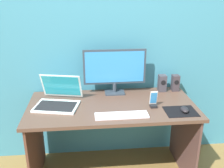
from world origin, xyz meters
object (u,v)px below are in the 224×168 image
object	(u,v)px
speaker_near_monitor	(162,83)
phone_in_dock	(153,101)
monitor	(115,69)
keyboard_external	(122,115)
laptop	(58,99)
mouse	(185,110)
speaker_right	(175,83)

from	to	relation	value
speaker_near_monitor	phone_in_dock	bearing A→B (deg)	-116.39
monitor	keyboard_external	xyz separation A→B (m)	(0.01, -0.46, -0.23)
monitor	speaker_near_monitor	distance (m)	0.48
monitor	keyboard_external	distance (m)	0.51
monitor	laptop	size ratio (longest dim) A/B	1.38
speaker_near_monitor	mouse	distance (m)	0.46
keyboard_external	mouse	size ratio (longest dim) A/B	4.13
monitor	phone_in_dock	world-z (taller)	monitor
monitor	phone_in_dock	size ratio (longest dim) A/B	4.10
speaker_near_monitor	keyboard_external	xyz separation A→B (m)	(-0.45, -0.47, -0.07)
laptop	phone_in_dock	distance (m)	0.79
laptop	keyboard_external	bearing A→B (deg)	-27.06
speaker_near_monitor	keyboard_external	distance (m)	0.65
speaker_right	keyboard_external	distance (m)	0.74
speaker_near_monitor	phone_in_dock	world-z (taller)	speaker_near_monitor
monitor	phone_in_dock	distance (m)	0.47
speaker_near_monitor	keyboard_external	bearing A→B (deg)	-133.70
speaker_right	keyboard_external	xyz separation A→B (m)	(-0.57, -0.47, -0.07)
laptop	keyboard_external	distance (m)	0.57
monitor	mouse	distance (m)	0.71
speaker_right	mouse	distance (m)	0.46
monitor	mouse	size ratio (longest dim) A/B	5.67
monitor	speaker_near_monitor	size ratio (longest dim) A/B	3.60
speaker_right	speaker_near_monitor	xyz separation A→B (m)	(-0.13, -0.00, 0.00)
speaker_right	speaker_near_monitor	size ratio (longest dim) A/B	0.97
laptop	speaker_near_monitor	bearing A→B (deg)	12.45
phone_in_dock	keyboard_external	bearing A→B (deg)	-154.37
laptop	mouse	bearing A→B (deg)	-13.27
speaker_right	speaker_near_monitor	distance (m)	0.13
keyboard_external	phone_in_dock	bearing A→B (deg)	25.29
speaker_near_monitor	speaker_right	bearing A→B (deg)	0.00
keyboard_external	phone_in_dock	xyz separation A→B (m)	(0.28, 0.14, 0.04)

